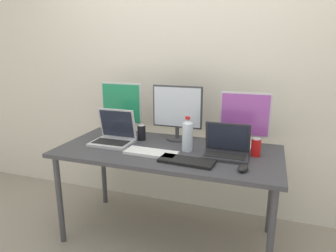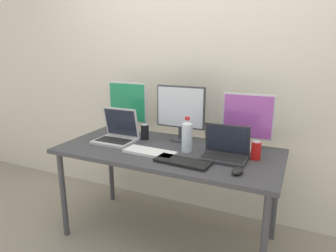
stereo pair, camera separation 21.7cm
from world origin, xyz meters
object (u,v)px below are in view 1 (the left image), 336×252
Objects in this scene: monitor_center at (177,110)px; monitor_right at (245,119)px; work_desk at (168,157)px; water_bottle at (187,135)px; mouse_by_keyboard at (243,168)px; laptop_secondary at (226,149)px; soda_can_by_laptop at (142,133)px; monitor_left at (122,108)px; keyboard_aux at (186,161)px; soda_can_near_keyboard at (256,147)px; laptop_silver at (114,135)px; keyboard_main at (151,153)px.

monitor_center is 0.53m from monitor_right.
work_desk is at bearing -152.34° from monitor_right.
mouse_by_keyboard is at bearing -30.37° from water_bottle.
monitor_right is 0.54m from mouse_by_keyboard.
laptop_secondary is 2.48× the size of soda_can_by_laptop.
water_bottle is at bearing -22.26° from monitor_left.
monitor_left is at bearing 176.34° from monitor_center.
laptop_secondary is 0.31m from keyboard_aux.
monitor_left is 1.22m from mouse_by_keyboard.
monitor_center is 3.51× the size of soda_can_near_keyboard.
work_desk is at bearing -2.06° from laptop_silver.
work_desk is 0.64m from monitor_right.
monitor_center reaches higher than laptop_secondary.
soda_can_near_keyboard is at bearing 19.72° from laptop_secondary.
monitor_right is at bearing 1.35° from monitor_center.
laptop_silver is at bearing -179.71° from water_bottle.
soda_can_near_keyboard is (0.70, 0.20, 0.05)m from keyboard_main.
keyboard_main is at bearing -145.97° from monitor_right.
soda_can_by_laptop is (-0.71, 0.15, 0.01)m from laptop_secondary.
laptop_secondary is (-0.09, -0.27, -0.15)m from monitor_right.
mouse_by_keyboard is at bearing -84.83° from monitor_right.
keyboard_main is 0.35m from soda_can_by_laptop.
monitor_center is at bearing -178.65° from monitor_right.
monitor_right reaches higher than mouse_by_keyboard.
laptop_secondary is at bearing -1.12° from laptop_silver.
laptop_silver is 0.70m from keyboard_aux.
keyboard_aux is at bearing -34.68° from monitor_left.
laptop_secondary is (0.88, -0.02, -0.01)m from laptop_silver.
work_desk is 5.29× the size of laptop_silver.
mouse_by_keyboard is (0.56, -0.23, 0.08)m from work_desk.
monitor_right is at bearing 36.36° from keyboard_main.
water_bottle reaches higher than soda_can_near_keyboard.
soda_can_near_keyboard is (0.48, 0.05, -0.06)m from water_bottle.
monitor_center is 0.46m from keyboard_main.
soda_can_near_keyboard is 1.00× the size of soda_can_by_laptop.
monitor_right is 3.92× the size of mouse_by_keyboard.
laptop_silver reaches higher than water_bottle.
soda_can_near_keyboard is (0.20, 0.07, 0.01)m from laptop_secondary.
monitor_left is 1.01m from laptop_secondary.
laptop_secondary reaches higher than soda_can_by_laptop.
keyboard_aux is 0.36m from mouse_by_keyboard.
soda_can_by_laptop reaches higher than work_desk.
water_bottle is (0.67, -0.27, -0.11)m from monitor_left.
work_desk is 0.44m from laptop_secondary.
laptop_secondary is 0.53m from keyboard_main.
soda_can_by_laptop is at bearing 151.55° from work_desk.
laptop_silver is at bearing 176.21° from mouse_by_keyboard.
mouse_by_keyboard is (0.14, -0.23, -0.03)m from laptop_secondary.
laptop_silver is 1.08m from soda_can_near_keyboard.
monitor_left reaches higher than laptop_silver.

